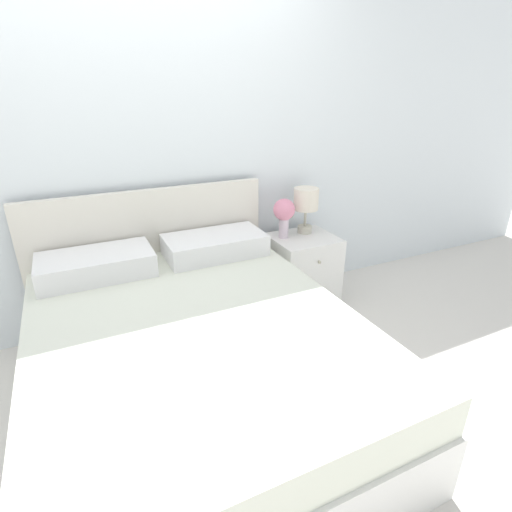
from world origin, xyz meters
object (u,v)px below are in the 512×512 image
at_px(bed, 193,353).
at_px(nightstand, 302,269).
at_px(flower_vase, 284,213).
at_px(table_lamp, 306,202).

xyz_separation_m(bed, nightstand, (1.09, 0.67, -0.02)).
relative_size(nightstand, flower_vase, 1.82).
xyz_separation_m(nightstand, table_lamp, (0.06, 0.09, 0.51)).
height_order(nightstand, flower_vase, flower_vase).
height_order(table_lamp, flower_vase, table_lamp).
xyz_separation_m(bed, table_lamp, (1.15, 0.76, 0.49)).
bearing_deg(bed, table_lamp, 33.55).
bearing_deg(nightstand, flower_vase, 155.92).
height_order(bed, nightstand, bed).
bearing_deg(bed, flower_vase, 37.74).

